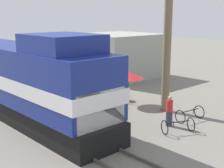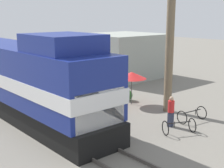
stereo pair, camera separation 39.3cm
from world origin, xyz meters
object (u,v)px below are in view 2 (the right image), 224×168
at_px(locomotive, 25,79).
at_px(bicycle, 192,115).
at_px(vendor_umbrella, 132,75).
at_px(person_bystander, 171,110).
at_px(utility_pole, 170,42).
at_px(bicycle_spare, 179,127).
at_px(billboard_sign, 70,63).

xyz_separation_m(locomotive, bicycle, (6.40, -7.07, -1.80)).
bearing_deg(locomotive, vendor_umbrella, -20.91).
bearing_deg(person_bystander, vendor_umbrella, 72.15).
bearing_deg(bicycle, utility_pole, -4.89).
distance_m(locomotive, person_bystander, 8.46).
xyz_separation_m(vendor_umbrella, bicycle_spare, (-1.93, -5.31, -1.57)).
height_order(locomotive, bicycle, locomotive).
height_order(vendor_umbrella, person_bystander, vendor_umbrella).
distance_m(vendor_umbrella, bicycle_spare, 5.86).
height_order(vendor_umbrella, bicycle_spare, vendor_umbrella).
height_order(bicycle, bicycle_spare, bicycle).
relative_size(vendor_umbrella, person_bystander, 1.32).
height_order(person_bystander, bicycle, person_bystander).
bearing_deg(person_bystander, bicycle, -10.93).
distance_m(utility_pole, person_bystander, 4.30).
bearing_deg(bicycle_spare, vendor_umbrella, -175.01).
bearing_deg(utility_pole, bicycle_spare, -132.26).
bearing_deg(vendor_umbrella, bicycle, -88.69).
relative_size(vendor_umbrella, billboard_sign, 0.64).
distance_m(bicycle, bicycle_spare, 2.14).
bearing_deg(locomotive, bicycle_spare, -60.52).
height_order(utility_pole, vendor_umbrella, utility_pole).
height_order(utility_pole, billboard_sign, utility_pole).
bearing_deg(locomotive, bicycle, -47.86).
bearing_deg(bicycle, person_bystander, 86.88).
relative_size(vendor_umbrella, bicycle_spare, 1.27).
relative_size(billboard_sign, bicycle, 2.01).
height_order(utility_pole, person_bystander, utility_pole).
bearing_deg(person_bystander, utility_pole, 42.58).
bearing_deg(bicycle_spare, utility_pole, 162.70).
relative_size(locomotive, person_bystander, 9.38).
relative_size(locomotive, billboard_sign, 4.52).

